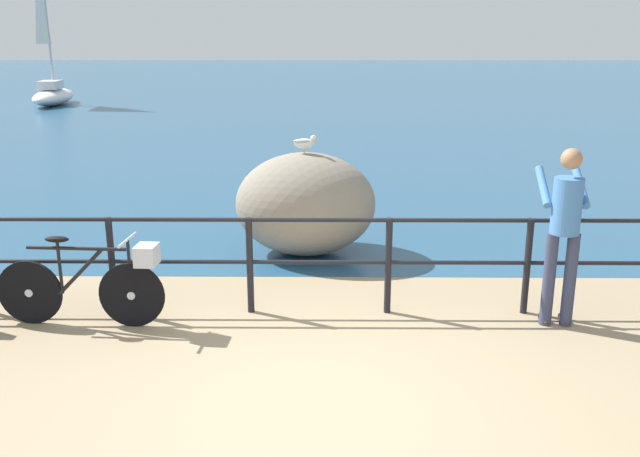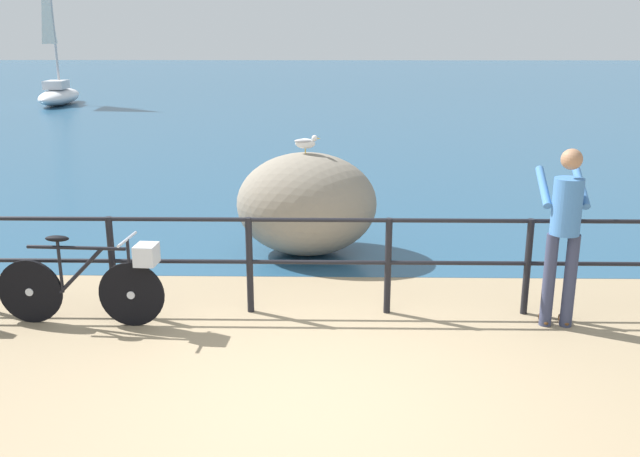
{
  "view_description": "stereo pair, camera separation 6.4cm",
  "coord_description": "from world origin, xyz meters",
  "px_view_note": "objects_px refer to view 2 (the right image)",
  "views": [
    {
      "loc": [
        0.08,
        -4.68,
        2.75
      ],
      "look_at": [
        0.01,
        2.29,
        0.8
      ],
      "focal_mm": 37.78,
      "sensor_mm": 36.0,
      "label": 1
    },
    {
      "loc": [
        0.14,
        -4.68,
        2.75
      ],
      "look_at": [
        0.01,
        2.29,
        0.8
      ],
      "focal_mm": 37.78,
      "sensor_mm": 36.0,
      "label": 2
    }
  ],
  "objects_px": {
    "person_at_railing": "(564,229)",
    "breakwater_boulder_main": "(307,204)",
    "seagull": "(306,142)",
    "bicycle": "(94,281)",
    "sailboat": "(58,89)"
  },
  "relations": [
    {
      "from": "person_at_railing",
      "to": "breakwater_boulder_main",
      "type": "relative_size",
      "value": 0.97
    },
    {
      "from": "breakwater_boulder_main",
      "to": "seagull",
      "type": "distance_m",
      "value": 0.82
    },
    {
      "from": "bicycle",
      "to": "sailboat",
      "type": "distance_m",
      "value": 25.4
    },
    {
      "from": "breakwater_boulder_main",
      "to": "seagull",
      "type": "xyz_separation_m",
      "value": [
        -0.01,
        -0.03,
        0.82
      ]
    },
    {
      "from": "breakwater_boulder_main",
      "to": "sailboat",
      "type": "distance_m",
      "value": 24.13
    },
    {
      "from": "person_at_railing",
      "to": "seagull",
      "type": "height_order",
      "value": "person_at_railing"
    },
    {
      "from": "breakwater_boulder_main",
      "to": "sailboat",
      "type": "bearing_deg",
      "value": 118.96
    },
    {
      "from": "bicycle",
      "to": "sailboat",
      "type": "relative_size",
      "value": 0.28
    },
    {
      "from": "bicycle",
      "to": "seagull",
      "type": "bearing_deg",
      "value": 53.07
    },
    {
      "from": "seagull",
      "to": "sailboat",
      "type": "height_order",
      "value": "sailboat"
    },
    {
      "from": "breakwater_boulder_main",
      "to": "bicycle",
      "type": "bearing_deg",
      "value": -130.21
    },
    {
      "from": "breakwater_boulder_main",
      "to": "sailboat",
      "type": "relative_size",
      "value": 0.3
    },
    {
      "from": "bicycle",
      "to": "person_at_railing",
      "type": "relative_size",
      "value": 0.95
    },
    {
      "from": "sailboat",
      "to": "person_at_railing",
      "type": "bearing_deg",
      "value": -154.97
    },
    {
      "from": "breakwater_boulder_main",
      "to": "sailboat",
      "type": "height_order",
      "value": "sailboat"
    }
  ]
}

